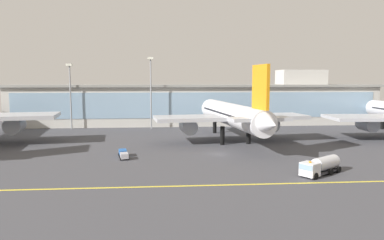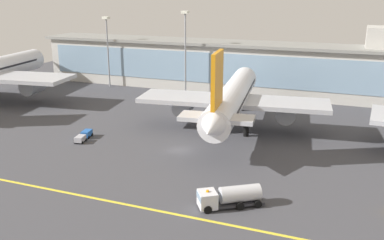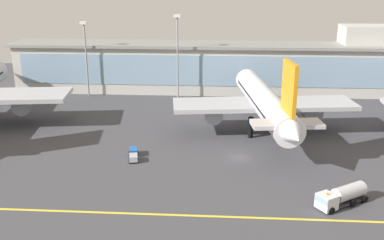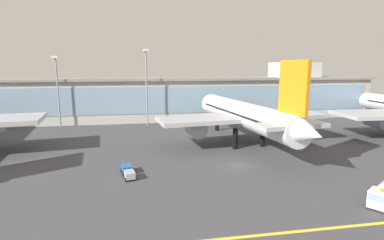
% 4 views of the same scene
% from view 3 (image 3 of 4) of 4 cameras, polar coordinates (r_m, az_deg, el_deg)
% --- Properties ---
extents(ground_plane, '(180.00, 180.00, 0.00)m').
position_cam_3_polar(ground_plane, '(85.22, 6.06, -4.80)').
color(ground_plane, '#424247').
extents(taxiway_centreline_stripe, '(144.00, 0.50, 0.01)m').
position_cam_3_polar(taxiway_centreline_stripe, '(65.49, 6.71, -12.23)').
color(taxiway_centreline_stripe, yellow).
rests_on(taxiway_centreline_stripe, ground).
extents(terminal_building, '(130.65, 14.00, 19.39)m').
position_cam_3_polar(terminal_building, '(131.99, 6.12, 6.81)').
color(terminal_building, beige).
rests_on(terminal_building, ground).
extents(airliner_near_right, '(40.05, 50.92, 18.94)m').
position_cam_3_polar(airliner_near_right, '(97.26, 9.22, 2.28)').
color(airliner_near_right, black).
rests_on(airliner_near_right, ground).
extents(fuel_tanker_truck, '(8.86, 7.06, 2.90)m').
position_cam_3_polar(fuel_tanker_truck, '(71.08, 18.47, -9.17)').
color(fuel_tanker_truck, black).
rests_on(fuel_tanker_truck, ground).
extents(service_truck_far, '(2.75, 5.79, 1.40)m').
position_cam_3_polar(service_truck_far, '(85.00, -7.48, -4.34)').
color(service_truck_far, black).
rests_on(service_truck_far, ground).
extents(apron_light_mast_west, '(1.80, 1.80, 23.03)m').
position_cam_3_polar(apron_light_mast_west, '(121.92, -1.87, 9.60)').
color(apron_light_mast_west, gray).
rests_on(apron_light_mast_west, ground).
extents(apron_light_mast_centre, '(1.80, 1.80, 20.94)m').
position_cam_3_polar(apron_light_mast_centre, '(128.47, -13.43, 9.02)').
color(apron_light_mast_centre, gray).
rests_on(apron_light_mast_centre, ground).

